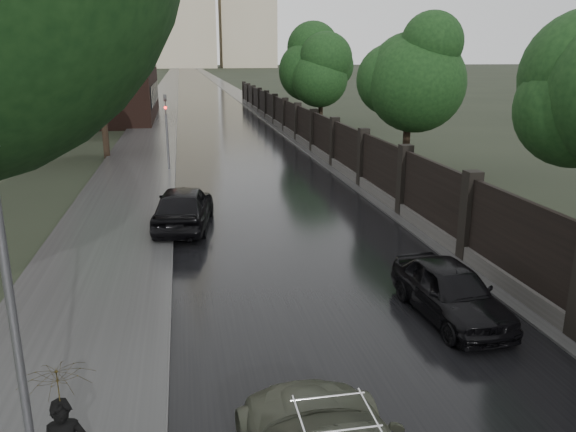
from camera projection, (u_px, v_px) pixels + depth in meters
The scene contains 13 objects.
road at pixel (191, 74), 186.04m from camera, with size 8.00×420.00×0.02m, color black.
sidewalk_left at pixel (172, 74), 184.96m from camera, with size 4.00×420.00×0.16m, color #2D2D2D.
verge_right at pixel (207, 74), 187.00m from camera, with size 3.00×420.00×0.08m, color #2D2D2D.
fence_right at pixel (307, 132), 37.24m from camera, with size 0.45×75.72×2.70m.
tree_left_far at pixel (99, 67), 31.95m from camera, with size 4.25×4.25×7.39m.
tree_right_b at pixel (410, 75), 27.21m from camera, with size 4.08×4.08×7.01m.
tree_right_c at pixel (321, 68), 44.22m from camera, with size 4.08×4.08×7.01m.
lamp_post at pixel (18, 356), 6.18m from camera, with size 0.25×0.12×5.11m.
traffic_light at pixel (167, 126), 28.66m from camera, with size 0.16×0.32×4.00m.
brick_building at pixel (10, 7), 49.67m from camera, with size 24.00×18.00×20.00m, color black.
hatchback_left at pixel (184, 207), 19.65m from camera, with size 1.83×4.55×1.55m, color black.
car_right_near at pixel (451, 291), 12.90m from camera, with size 1.54×3.83×1.30m, color black.
pedestrian_umbrella at pixel (59, 397), 6.94m from camera, with size 0.98×1.00×2.44m.
Camera 1 is at (-3.49, -4.47, 5.85)m, focal length 35.00 mm.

